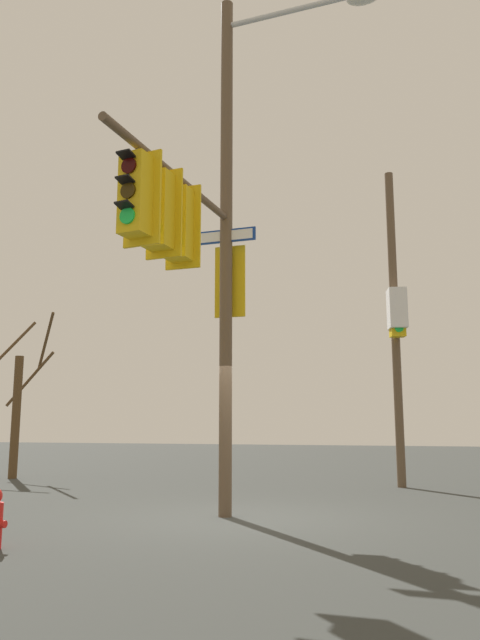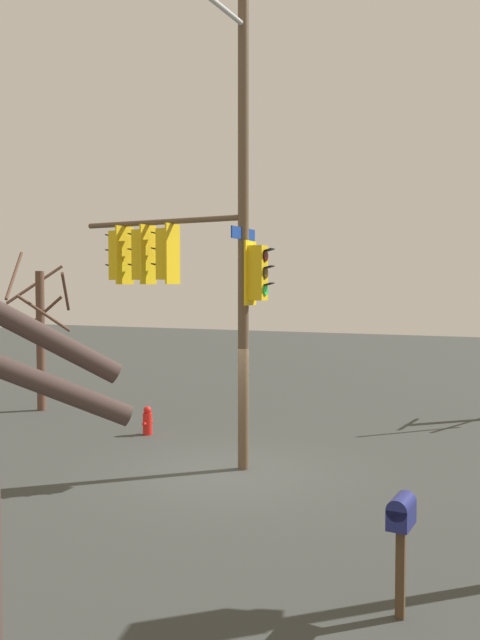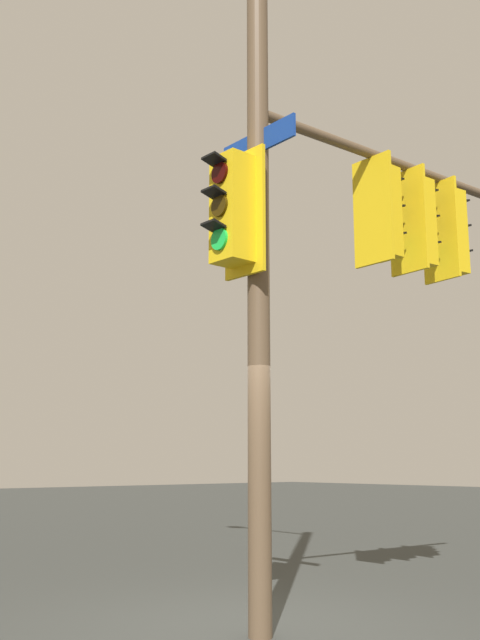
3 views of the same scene
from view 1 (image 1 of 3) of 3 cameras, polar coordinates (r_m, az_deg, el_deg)
The scene contains 4 objects.
ground_plane at distance 10.48m, azimuth 0.21°, elevation -17.88°, with size 80.00×80.00×0.00m, color #363835.
main_signal_pole_assembly at distance 10.23m, azimuth -2.80°, elevation 9.21°, with size 3.44×4.63×9.47m.
secondary_pole_assembly at distance 16.20m, azimuth 14.18°, elevation 0.23°, with size 0.55×0.80×8.16m.
bare_tree_across_street at distance 19.50m, azimuth -19.72°, elevation -7.40°, with size 1.96×1.25×4.83m.
Camera 1 is at (3.13, -9.89, 1.48)m, focal length 34.72 mm.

